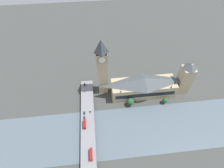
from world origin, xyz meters
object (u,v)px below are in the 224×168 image
parliament_hall (143,86)px  car_southbound_extra (90,112)px  car_southbound_tail (85,85)px  double_decker_bus_rear (85,124)px  car_northbound_lead (84,118)px  road_bridge (88,133)px  victoria_tower (185,78)px  car_southbound_lead (84,113)px  double_decker_bus_mid (91,154)px  clock_tower (102,66)px

parliament_hall → car_southbound_extra: bearing=110.5°
parliament_hall → car_southbound_tail: bearing=76.7°
double_decker_bus_rear → car_northbound_lead: size_ratio=2.47×
road_bridge → car_northbound_lead: (17.92, 3.55, 1.67)m
victoria_tower → car_southbound_extra: size_ratio=12.67×
victoria_tower → car_southbound_lead: (-26.24, 126.38, -16.82)m
car_northbound_lead → car_southbound_tail: size_ratio=1.01×
car_southbound_lead → car_southbound_extra: bearing=-83.8°
double_decker_bus_rear → car_southbound_extra: bearing=-21.6°
victoria_tower → car_northbound_lead: 131.63m
double_decker_bus_mid → car_southbound_lead: double_decker_bus_mid is taller
victoria_tower → clock_tower: bearing=83.8°
car_northbound_lead → car_southbound_extra: (7.25, -6.96, -0.01)m
clock_tower → car_southbound_extra: clock_tower is taller
car_southbound_lead → double_decker_bus_rear: bearing=-177.9°
car_northbound_lead → road_bridge: bearing=-168.8°
victoria_tower → car_southbound_tail: bearing=82.1°
clock_tower → double_decker_bus_mid: size_ratio=6.59×
victoria_tower → double_decker_bus_mid: size_ratio=4.15×
parliament_hall → car_southbound_tail: 76.75m
road_bridge → double_decker_bus_rear: (9.08, 2.97, 3.58)m
car_northbound_lead → victoria_tower: bearing=-75.5°
clock_tower → road_bridge: size_ratio=0.52×
parliament_hall → victoria_tower: 52.18m
parliament_hall → double_decker_bus_mid: size_ratio=6.74×
clock_tower → car_southbound_tail: 44.14m
clock_tower → double_decker_bus_rear: size_ratio=7.43×
victoria_tower → car_southbound_extra: bearing=102.0°
car_southbound_tail → clock_tower: bearing=-105.0°
double_decker_bus_rear → road_bridge: bearing=-161.9°
parliament_hall → clock_tower: bearing=77.6°
clock_tower → double_decker_bus_rear: 67.33m
road_bridge → car_southbound_tail: 68.21m
clock_tower → car_southbound_tail: clock_tower is taller
victoria_tower → double_decker_bus_rear: size_ratio=4.68×
road_bridge → parliament_hall: bearing=-54.7°
double_decker_bus_rear → car_southbound_extra: 17.41m
clock_tower → car_northbound_lead: bearing=150.2°
clock_tower → car_northbound_lead: size_ratio=18.32×
car_southbound_lead → car_northbound_lead: bearing=179.9°
double_decker_bus_rear → car_southbound_tail: (59.05, -0.10, -1.91)m
road_bridge → car_southbound_tail: car_southbound_tail is taller
victoria_tower → car_northbound_lead: (-32.74, 126.38, -16.80)m
double_decker_bus_mid → double_decker_bus_rear: 33.97m
victoria_tower → car_southbound_lead: size_ratio=11.22×
parliament_hall → car_northbound_lead: 82.17m
parliament_hall → double_decker_bus_mid: parliament_hall is taller
parliament_hall → car_northbound_lead: (-32.68, 75.00, -7.73)m
double_decker_bus_rear → car_northbound_lead: 9.06m
double_decker_bus_rear → clock_tower: bearing=-24.9°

